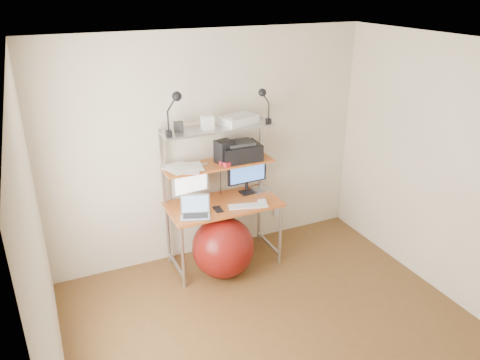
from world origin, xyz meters
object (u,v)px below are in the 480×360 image
object	(u,v)px
laptop	(195,211)
printer	(240,151)
monitor_silver	(191,183)
exercise_ball	(223,247)
monitor_black	(247,173)

from	to	relation	value
laptop	printer	distance (m)	0.81
monitor_silver	exercise_ball	xyz separation A→B (m)	(0.21, -0.35, -0.65)
monitor_silver	printer	size ratio (longest dim) A/B	1.03
monitor_black	printer	size ratio (longest dim) A/B	1.07
laptop	monitor_silver	bearing A→B (deg)	98.38
monitor_black	laptop	xyz separation A→B (m)	(-0.71, -0.28, -0.19)
laptop	printer	xyz separation A→B (m)	(0.61, 0.27, 0.46)
laptop	exercise_ball	bearing A→B (deg)	4.72
printer	exercise_ball	xyz separation A→B (m)	(-0.35, -0.34, -0.92)
monitor_black	monitor_silver	bearing A→B (deg)	178.13
monitor_silver	printer	bearing A→B (deg)	-7.80
monitor_silver	monitor_black	distance (m)	0.66
monitor_silver	monitor_black	xyz separation A→B (m)	(0.66, 0.00, -0.01)
monitor_black	printer	xyz separation A→B (m)	(-0.10, -0.02, 0.27)
exercise_ball	monitor_silver	bearing A→B (deg)	121.48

